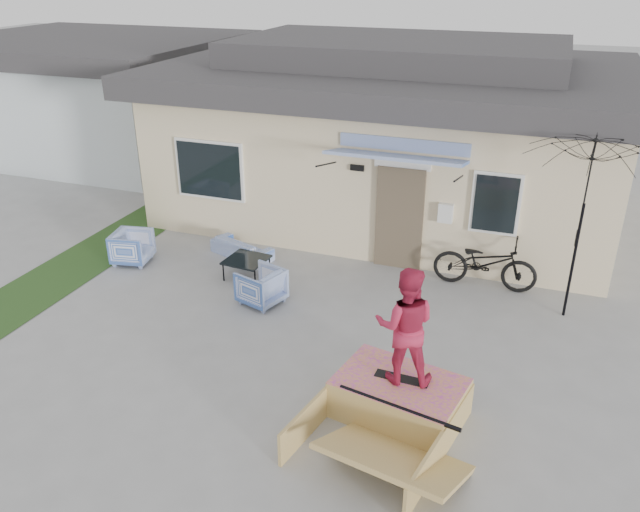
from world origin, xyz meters
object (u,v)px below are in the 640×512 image
(armchair_left, at_px, (132,246))
(patio_umbrella, at_px, (580,224))
(skateboard, at_px, (402,378))
(armchair_right, at_px, (261,285))
(bicycle, at_px, (486,257))
(skate_ramp, at_px, (399,398))
(loveseat, at_px, (242,244))
(coffee_table, at_px, (247,267))
(skater, at_px, (405,324))

(armchair_left, height_order, patio_umbrella, patio_umbrella)
(patio_umbrella, height_order, skateboard, patio_umbrella)
(armchair_right, height_order, bicycle, bicycle)
(skate_ramp, bearing_deg, loveseat, 148.97)
(coffee_table, bearing_deg, bicycle, 14.54)
(bicycle, xyz_separation_m, skateboard, (-0.61, -4.20, -0.04))
(coffee_table, relative_size, skater, 0.46)
(coffee_table, relative_size, bicycle, 0.39)
(armchair_left, distance_m, bicycle, 7.08)
(coffee_table, height_order, skateboard, skateboard)
(coffee_table, bearing_deg, skateboard, -38.46)
(patio_umbrella, bearing_deg, skater, -120.27)
(skate_ramp, height_order, skateboard, skateboard)
(bicycle, relative_size, patio_umbrella, 0.88)
(skater, bearing_deg, bicycle, -109.44)
(loveseat, distance_m, patio_umbrella, 6.61)
(armchair_left, relative_size, bicycle, 0.39)
(patio_umbrella, relative_size, skater, 1.33)
(armchair_right, distance_m, skater, 3.95)
(patio_umbrella, height_order, skater, skater)
(armchair_right, bearing_deg, coffee_table, -122.79)
(skater, bearing_deg, skateboard, 78.88)
(loveseat, distance_m, armchair_right, 2.08)
(loveseat, relative_size, bicycle, 0.72)
(coffee_table, bearing_deg, patio_umbrella, 5.29)
(coffee_table, xyz_separation_m, bicycle, (4.45, 1.15, 0.43))
(patio_umbrella, relative_size, skateboard, 2.97)
(patio_umbrella, distance_m, skate_ramp, 4.47)
(bicycle, height_order, skate_ramp, bicycle)
(skater, bearing_deg, loveseat, -52.71)
(armchair_left, bearing_deg, skater, -125.39)
(patio_umbrella, distance_m, skateboard, 4.32)
(bicycle, distance_m, patio_umbrella, 1.96)
(patio_umbrella, relative_size, skate_ramp, 0.99)
(armchair_left, height_order, skater, skater)
(loveseat, height_order, skater, skater)
(armchair_left, distance_m, skater, 7.01)
(bicycle, bearing_deg, skateboard, 170.63)
(loveseat, bearing_deg, skater, 157.60)
(skateboard, bearing_deg, armchair_left, 158.06)
(armchair_right, bearing_deg, bicycle, 136.09)
(skate_ramp, bearing_deg, armchair_left, 166.56)
(armchair_right, distance_m, patio_umbrella, 5.58)
(bicycle, xyz_separation_m, skater, (-0.61, -4.20, 0.81))
(loveseat, xyz_separation_m, patio_umbrella, (6.44, -0.26, 1.48))
(skate_ramp, distance_m, skater, 1.15)
(armchair_left, bearing_deg, skateboard, -125.39)
(armchair_right, bearing_deg, skater, 72.65)
(armchair_left, xyz_separation_m, coffee_table, (2.49, 0.23, -0.19))
(patio_umbrella, xyz_separation_m, skateboard, (-2.10, -3.60, -1.17))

